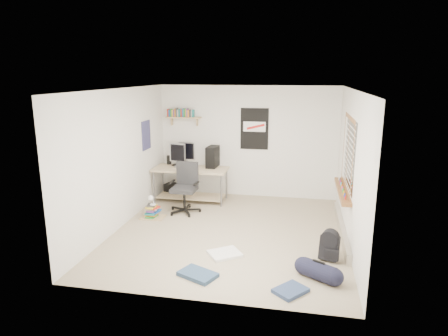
% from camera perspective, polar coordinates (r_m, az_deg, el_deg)
% --- Properties ---
extents(floor, '(4.00, 4.50, 0.01)m').
position_cam_1_polar(floor, '(7.21, 0.78, -9.14)').
color(floor, gray).
rests_on(floor, ground).
extents(ceiling, '(4.00, 4.50, 0.01)m').
position_cam_1_polar(ceiling, '(6.66, 0.85, 11.23)').
color(ceiling, white).
rests_on(ceiling, ground).
extents(back_wall, '(4.00, 0.01, 2.50)m').
position_cam_1_polar(back_wall, '(9.01, 3.40, 3.76)').
color(back_wall, silver).
rests_on(back_wall, ground).
extents(left_wall, '(0.01, 4.50, 2.50)m').
position_cam_1_polar(left_wall, '(7.44, -14.56, 1.28)').
color(left_wall, silver).
rests_on(left_wall, ground).
extents(right_wall, '(0.01, 4.50, 2.50)m').
position_cam_1_polar(right_wall, '(6.77, 17.76, -0.12)').
color(right_wall, silver).
rests_on(right_wall, ground).
extents(desk, '(1.68, 0.88, 0.74)m').
position_cam_1_polar(desk, '(8.83, -4.77, -2.36)').
color(desk, beige).
rests_on(desk, floor).
extents(monitor_left, '(0.39, 0.18, 0.41)m').
position_cam_1_polar(monitor_left, '(8.83, -6.63, 1.46)').
color(monitor_left, '#B6B5BA').
rests_on(monitor_left, desk).
extents(monitor_right, '(0.37, 0.11, 0.41)m').
position_cam_1_polar(monitor_right, '(9.01, -5.30, 1.71)').
color(monitor_right, '#A2A2A7').
rests_on(monitor_right, desk).
extents(pc_tower, '(0.23, 0.45, 0.46)m').
position_cam_1_polar(pc_tower, '(8.78, -1.63, 1.63)').
color(pc_tower, black).
rests_on(pc_tower, desk).
extents(keyboard, '(0.45, 0.24, 0.02)m').
position_cam_1_polar(keyboard, '(8.96, -6.10, 0.37)').
color(keyboard, black).
rests_on(keyboard, desk).
extents(speaker_left, '(0.12, 0.12, 0.19)m').
position_cam_1_polar(speaker_left, '(9.16, -7.85, 1.16)').
color(speaker_left, black).
rests_on(speaker_left, desk).
extents(speaker_right, '(0.09, 0.09, 0.17)m').
position_cam_1_polar(speaker_right, '(8.91, -2.34, 0.86)').
color(speaker_right, black).
rests_on(speaker_right, desk).
extents(office_chair, '(0.70, 0.70, 1.02)m').
position_cam_1_polar(office_chair, '(8.05, -5.72, -3.01)').
color(office_chair, '#242427').
rests_on(office_chair, floor).
extents(wall_shelf, '(0.80, 0.22, 0.24)m').
position_cam_1_polar(wall_shelf, '(9.13, -5.77, 7.20)').
color(wall_shelf, tan).
rests_on(wall_shelf, back_wall).
extents(poster_back_wall, '(0.62, 0.03, 0.92)m').
position_cam_1_polar(poster_back_wall, '(8.92, 4.36, 5.59)').
color(poster_back_wall, black).
rests_on(poster_back_wall, back_wall).
extents(poster_left_wall, '(0.02, 0.42, 0.60)m').
position_cam_1_polar(poster_left_wall, '(8.47, -11.06, 4.62)').
color(poster_left_wall, navy).
rests_on(poster_left_wall, left_wall).
extents(window, '(0.10, 1.50, 1.26)m').
position_cam_1_polar(window, '(7.01, 17.17, 2.05)').
color(window, brown).
rests_on(window, right_wall).
extents(baseboard_heater, '(0.08, 2.50, 0.18)m').
position_cam_1_polar(baseboard_heater, '(7.39, 16.47, -8.34)').
color(baseboard_heater, '#B7B2A8').
rests_on(baseboard_heater, floor).
extents(backpack, '(0.33, 0.29, 0.37)m').
position_cam_1_polar(backpack, '(6.32, 14.81, -10.95)').
color(backpack, black).
rests_on(backpack, floor).
extents(duffel_bag, '(0.34, 0.34, 0.49)m').
position_cam_1_polar(duffel_bag, '(5.77, 13.34, -13.99)').
color(duffel_bag, black).
rests_on(duffel_bag, floor).
extents(tshirt, '(0.61, 0.59, 0.04)m').
position_cam_1_polar(tshirt, '(6.35, 0.10, -12.14)').
color(tshirt, silver).
rests_on(tshirt, floor).
extents(jeans_a, '(0.61, 0.52, 0.06)m').
position_cam_1_polar(jeans_a, '(5.76, -3.77, -14.92)').
color(jeans_a, navy).
rests_on(jeans_a, floor).
extents(jeans_b, '(0.50, 0.51, 0.05)m').
position_cam_1_polar(jeans_b, '(5.45, 9.48, -16.88)').
color(jeans_b, navy).
rests_on(jeans_b, floor).
extents(book_stack, '(0.48, 0.41, 0.31)m').
position_cam_1_polar(book_stack, '(7.95, -10.16, -5.97)').
color(book_stack, brown).
rests_on(book_stack, floor).
extents(desk_lamp, '(0.13, 0.20, 0.19)m').
position_cam_1_polar(desk_lamp, '(7.85, -10.14, -4.44)').
color(desk_lamp, silver).
rests_on(desk_lamp, book_stack).
extents(subwoofer, '(0.31, 0.31, 0.29)m').
position_cam_1_polar(subwoofer, '(9.29, -7.54, -3.07)').
color(subwoofer, black).
rests_on(subwoofer, floor).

